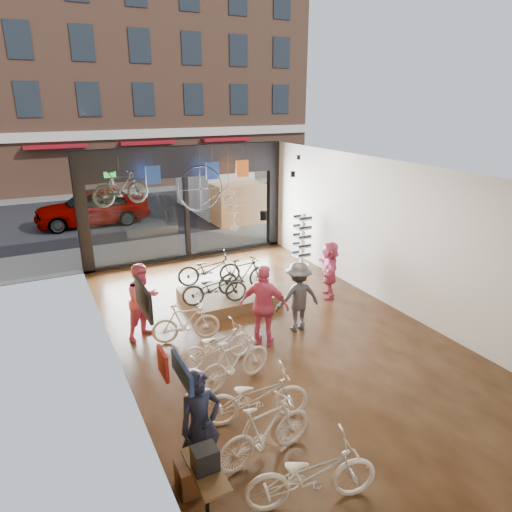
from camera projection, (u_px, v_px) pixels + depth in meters
ground_plane at (271, 331)px, 10.89m from camera, size 7.00×12.00×0.04m
ceiling at (273, 169)px, 9.63m from camera, size 7.00×12.00×0.04m
wall_left at (111, 282)px, 8.76m from camera, size 0.04×12.00×3.80m
wall_right at (391, 235)px, 11.76m from camera, size 0.04×12.00×3.80m
storefront at (186, 203)px, 15.32m from camera, size 7.00×0.26×3.80m
exit_sign at (110, 175)px, 13.82m from camera, size 0.35×0.06×0.18m
street_road at (132, 206)px, 23.54m from camera, size 30.00×18.00×0.02m
sidewalk_near at (178, 246)px, 16.93m from camera, size 30.00×2.40×0.12m
sidewalk_far at (117, 191)px, 26.89m from camera, size 30.00×2.00×0.12m
opposite_building at (97, 67)px, 26.73m from camera, size 26.00×5.00×14.00m
street_car at (92, 207)px, 19.76m from camera, size 4.72×1.90×1.61m
box_truck at (220, 188)px, 21.14m from camera, size 2.22×6.67×2.63m
floor_bike_0 at (311, 474)px, 6.09m from camera, size 1.95×1.08×0.97m
floor_bike_1 at (265, 431)px, 6.85m from camera, size 1.72×0.66×1.01m
floor_bike_2 at (256, 397)px, 7.68m from camera, size 1.91×1.07×0.95m
floor_bike_3 at (234, 362)px, 8.67m from camera, size 1.70×0.80×0.99m
floor_bike_4 at (217, 345)px, 9.38m from camera, size 1.68×0.70×0.86m
floor_bike_5 at (186, 322)px, 10.27m from camera, size 1.59×0.75×0.92m
display_platform at (229, 297)px, 12.35m from camera, size 2.40×1.80×0.30m
display_bike_left at (214, 288)px, 11.46m from camera, size 1.73×0.89×0.87m
display_bike_mid at (244, 275)px, 12.22m from camera, size 1.58×0.59×0.93m
display_bike_right at (209, 269)px, 12.63m from camera, size 1.84×1.01×0.91m
customer_0 at (200, 425)px, 6.45m from camera, size 0.66×0.47×1.73m
customer_1 at (143, 301)px, 10.31m from camera, size 1.09×1.01×1.78m
customer_2 at (264, 306)px, 9.96m from camera, size 1.12×1.08×1.87m
customer_3 at (298, 297)px, 10.66m from camera, size 1.14×0.72×1.70m
customer_5 at (329, 269)px, 12.50m from camera, size 1.13×1.52×1.59m
sunglasses_rack at (302, 242)px, 14.67m from camera, size 0.54×0.45×1.75m
wall_merch at (175, 411)px, 6.06m from camera, size 0.40×2.40×2.60m
penny_farthing at (210, 190)px, 14.47m from camera, size 1.82×0.06×1.45m
hung_bike at (121, 188)px, 12.44m from camera, size 1.64×0.75×0.95m
jersey_left at (153, 175)px, 13.74m from camera, size 0.45×0.03×0.55m
jersey_mid at (213, 171)px, 14.56m from camera, size 0.45×0.03×0.55m
jersey_right at (242, 169)px, 15.01m from camera, size 0.45×0.03×0.55m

